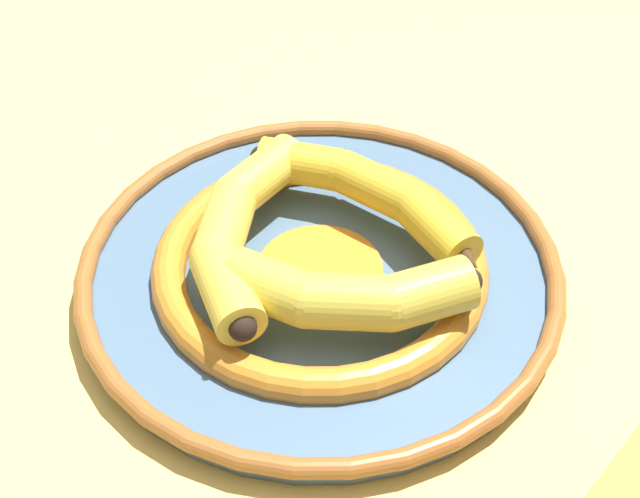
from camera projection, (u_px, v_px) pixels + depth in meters
name	position (u px, v px, depth m)	size (l,w,h in m)	color
ground_plane	(328.00, 284.00, 0.65)	(2.80, 2.80, 0.00)	#E5CC6B
decorative_bowl	(320.00, 269.00, 0.64)	(0.35, 0.35, 0.03)	slate
banana_a	(343.00, 294.00, 0.58)	(0.06, 0.19, 0.04)	gold
banana_b	(374.00, 193.00, 0.65)	(0.13, 0.18, 0.03)	gold
banana_c	(239.00, 225.00, 0.63)	(0.21, 0.07, 0.03)	yellow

